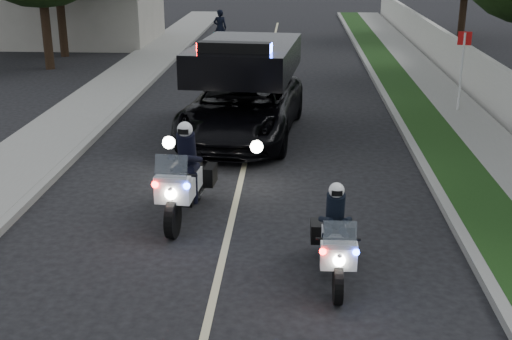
{
  "coord_description": "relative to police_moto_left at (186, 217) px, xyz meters",
  "views": [
    {
      "loc": [
        1.13,
        -7.11,
        4.96
      ],
      "look_at": [
        0.46,
        4.18,
        1.0
      ],
      "focal_mm": 46.29,
      "sensor_mm": 36.0,
      "label": 1
    }
  ],
  "objects": [
    {
      "name": "sidewalk_right",
      "position": [
        6.98,
        5.72,
        0.08
      ],
      "size": [
        1.4,
        60.0,
        0.16
      ],
      "primitive_type": "cube",
      "color": "gray",
      "rests_on": "ground"
    },
    {
      "name": "police_moto_left",
      "position": [
        0.0,
        0.0,
        0.0
      ],
      "size": [
        0.93,
        2.2,
        1.82
      ],
      "primitive_type": null,
      "rotation": [
        0.0,
        0.0,
        -0.08
      ],
      "color": "white",
      "rests_on": "ground"
    },
    {
      "name": "tree_left_far",
      "position": [
        -8.3,
        17.63,
        0.0
      ],
      "size": [
        8.3,
        8.3,
        12.34
      ],
      "primitive_type": null,
      "rotation": [
        0.0,
        0.0,
        0.13
      ],
      "color": "black",
      "rests_on": "ground"
    },
    {
      "name": "sidewalk_left",
      "position": [
        -4.32,
        5.72,
        0.08
      ],
      "size": [
        2.0,
        60.0,
        0.16
      ],
      "primitive_type": "cube",
      "color": "gray",
      "rests_on": "ground"
    },
    {
      "name": "bicycle",
      "position": [
        -1.53,
        19.79,
        0.0
      ],
      "size": [
        0.76,
        1.77,
        0.9
      ],
      "primitive_type": "imported",
      "rotation": [
        0.0,
        0.0,
        0.1
      ],
      "color": "black",
      "rests_on": "ground"
    },
    {
      "name": "curb_right",
      "position": [
        4.98,
        5.72,
        0.07
      ],
      "size": [
        0.2,
        60.0,
        0.15
      ],
      "primitive_type": "cube",
      "color": "gray",
      "rests_on": "ground"
    },
    {
      "name": "sign_post",
      "position": [
        6.88,
        8.1,
        0.0
      ],
      "size": [
        0.48,
        0.48,
        2.54
      ],
      "primitive_type": null,
      "rotation": [
        0.0,
        0.0,
        -0.24
      ],
      "color": "#B2250C",
      "rests_on": "ground"
    },
    {
      "name": "police_suv",
      "position": [
        0.66,
        5.43,
        0.0
      ],
      "size": [
        3.28,
        6.08,
        2.84
      ],
      "primitive_type": "imported",
      "rotation": [
        0.0,
        0.0,
        -0.1
      ],
      "color": "black",
      "rests_on": "ground"
    },
    {
      "name": "lane_marking",
      "position": [
        0.88,
        5.72,
        0.0
      ],
      "size": [
        0.12,
        50.0,
        0.01
      ],
      "primitive_type": "cube",
      "color": "#BFB78C",
      "rests_on": "ground"
    },
    {
      "name": "tree_right_e",
      "position": [
        10.54,
        23.68,
        0.0
      ],
      "size": [
        7.95,
        7.95,
        10.19
      ],
      "primitive_type": null,
      "rotation": [
        0.0,
        0.0,
        0.38
      ],
      "color": "black",
      "rests_on": "ground"
    },
    {
      "name": "tree_left_near",
      "position": [
        -7.88,
        14.6,
        0.0
      ],
      "size": [
        6.74,
        6.74,
        11.2
      ],
      "primitive_type": null,
      "rotation": [
        0.0,
        0.0,
        0.0
      ],
      "color": "#1E3B13",
      "rests_on": "ground"
    },
    {
      "name": "cyclist",
      "position": [
        -1.53,
        19.79,
        0.0
      ],
      "size": [
        0.63,
        0.44,
        1.68
      ],
      "primitive_type": "imported",
      "rotation": [
        0.0,
        0.0,
        3.21
      ],
      "color": "black",
      "rests_on": "ground"
    },
    {
      "name": "police_moto_right",
      "position": [
        2.67,
        -2.21,
        0.0
      ],
      "size": [
        0.65,
        1.8,
        1.52
      ],
      "primitive_type": null,
      "rotation": [
        0.0,
        0.0,
        0.01
      ],
      "color": "silver",
      "rests_on": "ground"
    },
    {
      "name": "grass_verge",
      "position": [
        5.68,
        5.72,
        0.08
      ],
      "size": [
        1.2,
        60.0,
        0.16
      ],
      "primitive_type": "cube",
      "color": "#193814",
      "rests_on": "ground"
    },
    {
      "name": "curb_left",
      "position": [
        -3.22,
        5.72,
        0.07
      ],
      "size": [
        0.2,
        60.0,
        0.15
      ],
      "primitive_type": "cube",
      "color": "gray",
      "rests_on": "ground"
    }
  ]
}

